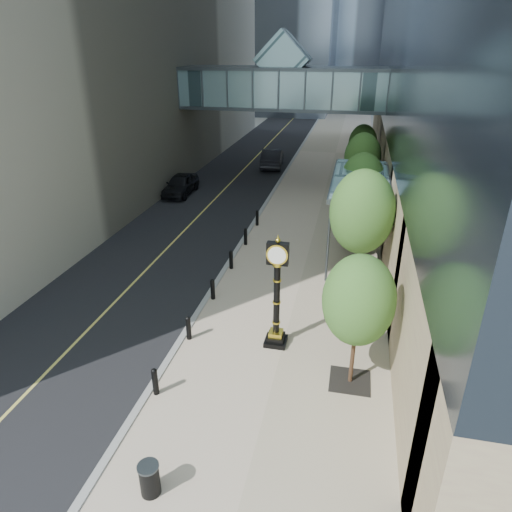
{
  "coord_description": "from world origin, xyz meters",
  "views": [
    {
      "loc": [
        3.08,
        -9.89,
        10.65
      ],
      "look_at": [
        -0.68,
        7.36,
        2.44
      ],
      "focal_mm": 32.0,
      "sensor_mm": 36.0,
      "label": 1
    }
  ],
  "objects_px": {
    "street_clock": "(277,300)",
    "car_near": "(181,184)",
    "pedestrian": "(376,280)",
    "car_far": "(272,158)",
    "trash_bin": "(150,480)"
  },
  "relations": [
    {
      "from": "street_clock",
      "to": "car_near",
      "type": "distance_m",
      "value": 20.75
    },
    {
      "from": "street_clock",
      "to": "pedestrian",
      "type": "bearing_deg",
      "value": 50.11
    },
    {
      "from": "trash_bin",
      "to": "car_near",
      "type": "bearing_deg",
      "value": 109.07
    },
    {
      "from": "street_clock",
      "to": "car_near",
      "type": "bearing_deg",
      "value": 121.18
    },
    {
      "from": "street_clock",
      "to": "trash_bin",
      "type": "height_order",
      "value": "street_clock"
    },
    {
      "from": "street_clock",
      "to": "car_far",
      "type": "relative_size",
      "value": 0.85
    },
    {
      "from": "car_near",
      "to": "street_clock",
      "type": "bearing_deg",
      "value": -60.02
    },
    {
      "from": "trash_bin",
      "to": "street_clock",
      "type": "bearing_deg",
      "value": 74.08
    },
    {
      "from": "trash_bin",
      "to": "pedestrian",
      "type": "distance_m",
      "value": 13.01
    },
    {
      "from": "street_clock",
      "to": "car_near",
      "type": "xyz_separation_m",
      "value": [
        -10.64,
        17.77,
        -1.19
      ]
    },
    {
      "from": "trash_bin",
      "to": "car_far",
      "type": "bearing_deg",
      "value": 95.29
    },
    {
      "from": "pedestrian",
      "to": "car_far",
      "type": "bearing_deg",
      "value": -77.88
    },
    {
      "from": "pedestrian",
      "to": "car_far",
      "type": "distance_m",
      "value": 25.13
    },
    {
      "from": "street_clock",
      "to": "pedestrian",
      "type": "height_order",
      "value": "street_clock"
    },
    {
      "from": "street_clock",
      "to": "car_near",
      "type": "relative_size",
      "value": 0.97
    }
  ]
}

